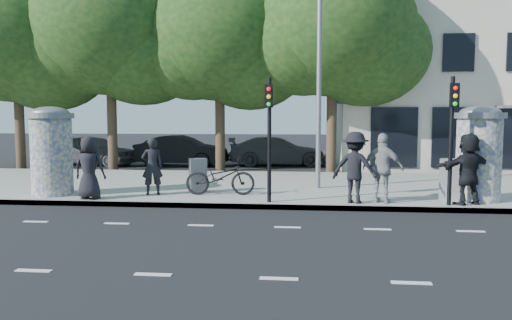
# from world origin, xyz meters

# --- Properties ---
(ground) EXTENTS (120.00, 120.00, 0.00)m
(ground) POSITION_xyz_m (0.00, 0.00, 0.00)
(ground) COLOR black
(ground) RESTS_ON ground
(sidewalk) EXTENTS (40.00, 8.00, 0.15)m
(sidewalk) POSITION_xyz_m (0.00, 7.50, 0.07)
(sidewalk) COLOR gray
(sidewalk) RESTS_ON ground
(curb) EXTENTS (40.00, 0.10, 0.16)m
(curb) POSITION_xyz_m (0.00, 3.55, 0.07)
(curb) COLOR slate
(curb) RESTS_ON ground
(lane_dash_near) EXTENTS (32.00, 0.12, 0.01)m
(lane_dash_near) POSITION_xyz_m (0.00, -2.20, 0.00)
(lane_dash_near) COLOR silver
(lane_dash_near) RESTS_ON ground
(lane_dash_far) EXTENTS (32.00, 0.12, 0.01)m
(lane_dash_far) POSITION_xyz_m (0.00, 1.40, 0.00)
(lane_dash_far) COLOR silver
(lane_dash_far) RESTS_ON ground
(ad_column_left) EXTENTS (1.36, 1.36, 2.65)m
(ad_column_left) POSITION_xyz_m (-7.20, 4.50, 1.54)
(ad_column_left) COLOR beige
(ad_column_left) RESTS_ON sidewalk
(ad_column_right) EXTENTS (1.36, 1.36, 2.65)m
(ad_column_right) POSITION_xyz_m (5.20, 4.70, 1.54)
(ad_column_right) COLOR beige
(ad_column_right) RESTS_ON sidewalk
(traffic_pole_near) EXTENTS (0.22, 0.31, 3.40)m
(traffic_pole_near) POSITION_xyz_m (-0.60, 3.79, 2.23)
(traffic_pole_near) COLOR black
(traffic_pole_near) RESTS_ON sidewalk
(traffic_pole_far) EXTENTS (0.22, 0.31, 3.40)m
(traffic_pole_far) POSITION_xyz_m (4.20, 3.79, 2.23)
(traffic_pole_far) COLOR black
(traffic_pole_far) RESTS_ON sidewalk
(street_lamp) EXTENTS (0.25, 0.93, 8.00)m
(street_lamp) POSITION_xyz_m (0.80, 6.63, 4.79)
(street_lamp) COLOR slate
(street_lamp) RESTS_ON sidewalk
(tree_far_left) EXTENTS (7.20, 7.20, 9.26)m
(tree_far_left) POSITION_xyz_m (-13.00, 12.50, 6.19)
(tree_far_left) COLOR #38281C
(tree_far_left) RESTS_ON ground
(tree_mid_left) EXTENTS (7.20, 7.20, 9.57)m
(tree_mid_left) POSITION_xyz_m (-8.50, 12.50, 6.50)
(tree_mid_left) COLOR #38281C
(tree_mid_left) RESTS_ON ground
(tree_near_left) EXTENTS (6.80, 6.80, 8.97)m
(tree_near_left) POSITION_xyz_m (-3.50, 12.70, 6.06)
(tree_near_left) COLOR #38281C
(tree_near_left) RESTS_ON ground
(tree_center) EXTENTS (7.00, 7.00, 9.30)m
(tree_center) POSITION_xyz_m (1.50, 12.30, 6.31)
(tree_center) COLOR #38281C
(tree_center) RESTS_ON ground
(ped_a) EXTENTS (0.88, 0.58, 1.80)m
(ped_a) POSITION_xyz_m (-5.74, 3.85, 1.05)
(ped_a) COLOR black
(ped_a) RESTS_ON sidewalk
(ped_b) EXTENTS (0.73, 0.61, 1.72)m
(ped_b) POSITION_xyz_m (-4.20, 4.79, 1.01)
(ped_b) COLOR black
(ped_b) RESTS_ON sidewalk
(ped_d) EXTENTS (1.42, 1.07, 1.95)m
(ped_d) POSITION_xyz_m (1.73, 3.97, 1.12)
(ped_d) COLOR black
(ped_d) RESTS_ON sidewalk
(ped_e) EXTENTS (1.28, 1.04, 1.90)m
(ped_e) POSITION_xyz_m (2.48, 4.03, 1.10)
(ped_e) COLOR #9C9B9E
(ped_e) RESTS_ON sidewalk
(ped_f) EXTENTS (1.89, 1.25, 1.92)m
(ped_f) POSITION_xyz_m (4.72, 4.01, 1.11)
(ped_f) COLOR black
(ped_f) RESTS_ON sidewalk
(bicycle) EXTENTS (0.90, 2.12, 1.09)m
(bicycle) POSITION_xyz_m (-2.16, 4.97, 0.69)
(bicycle) COLOR black
(bicycle) RESTS_ON sidewalk
(cabinet_left) EXTENTS (0.61, 0.54, 1.06)m
(cabinet_left) POSITION_xyz_m (-2.92, 5.32, 0.68)
(cabinet_left) COLOR slate
(cabinet_left) RESTS_ON sidewalk
(cabinet_right) EXTENTS (0.66, 0.57, 1.17)m
(cabinet_right) POSITION_xyz_m (4.46, 4.71, 0.73)
(cabinet_right) COLOR gray
(cabinet_right) RESTS_ON sidewalk
(car_left) EXTENTS (2.77, 4.83, 1.55)m
(car_left) POSITION_xyz_m (-10.46, 14.80, 0.77)
(car_left) COLOR #4C4F53
(car_left) RESTS_ON ground
(car_mid) EXTENTS (1.98, 4.75, 1.53)m
(car_mid) POSITION_xyz_m (-5.90, 15.02, 0.76)
(car_mid) COLOR black
(car_mid) RESTS_ON ground
(car_right) EXTENTS (2.69, 5.22, 1.45)m
(car_right) POSITION_xyz_m (-1.08, 15.79, 0.72)
(car_right) COLOR #525559
(car_right) RESTS_ON ground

